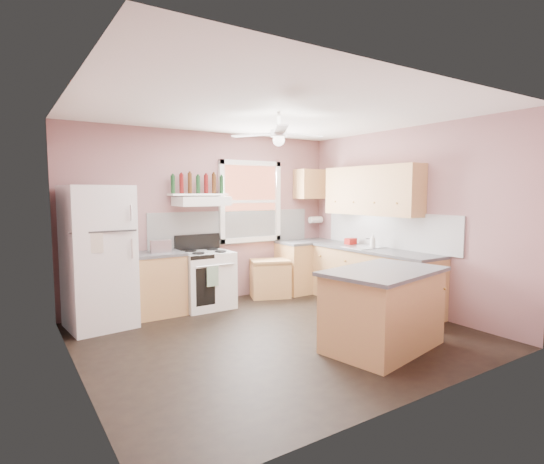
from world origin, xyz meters
TOP-DOWN VIEW (x-y plane):
  - floor at (0.00, 0.00)m, footprint 4.50×4.50m
  - ceiling at (0.00, 0.00)m, footprint 4.50×4.50m
  - wall_back at (0.00, 2.02)m, footprint 4.50×0.05m
  - wall_right at (2.27, 0.00)m, footprint 0.05×4.00m
  - wall_left at (-2.27, 0.00)m, footprint 0.05×4.00m
  - backsplash_back at (0.45, 1.99)m, footprint 2.90×0.03m
  - backsplash_right at (2.23, 0.30)m, footprint 0.03×2.60m
  - window_view at (0.75, 1.98)m, footprint 1.00×0.02m
  - window_frame at (0.75, 1.96)m, footprint 1.16×0.07m
  - refrigerator at (-1.77, 1.56)m, footprint 0.86×0.84m
  - base_cabinet_left at (-1.06, 1.70)m, footprint 0.90×0.60m
  - counter_left at (-1.06, 1.70)m, footprint 0.92×0.62m
  - toaster at (-0.91, 1.66)m, footprint 0.30×0.20m
  - stove at (-0.22, 1.65)m, footprint 0.75×0.64m
  - range_hood at (-0.23, 1.75)m, footprint 0.78×0.50m
  - bottle_shelf at (-0.23, 1.87)m, footprint 0.90×0.26m
  - cart at (0.95, 1.66)m, footprint 0.74×0.62m
  - base_cabinet_corner at (1.75, 1.70)m, footprint 1.00×0.60m
  - base_cabinet_right at (1.95, 0.30)m, footprint 0.60×2.20m
  - counter_corner at (1.75, 1.70)m, footprint 1.02×0.62m
  - counter_right at (1.94, 0.30)m, footprint 0.62×2.22m
  - sink at (1.94, 0.50)m, footprint 0.55×0.45m
  - faucet at (2.10, 0.50)m, footprint 0.03×0.03m
  - upper_cabinet_right at (2.08, 0.50)m, footprint 0.33×1.80m
  - upper_cabinet_corner at (1.95, 1.83)m, footprint 0.60×0.33m
  - paper_towel at (2.07, 1.86)m, footprint 0.26×0.12m
  - island at (0.75, -0.99)m, footprint 1.46×1.08m
  - island_top at (0.75, -0.99)m, footprint 1.55×1.17m
  - ceiling_fan_hub at (0.00, 0.00)m, footprint 0.20×0.20m
  - soap_bottle at (1.99, 0.36)m, footprint 0.10×0.10m
  - red_caddy at (2.04, 0.90)m, footprint 0.19×0.13m
  - wine_bottles at (-0.23, 1.87)m, footprint 0.86×0.06m

SIDE VIEW (x-z plane):
  - floor at x=0.00m, z-range 0.00..0.00m
  - cart at x=0.95m, z-range 0.00..0.63m
  - base_cabinet_left at x=-1.06m, z-range 0.00..0.86m
  - stove at x=-0.22m, z-range 0.00..0.86m
  - base_cabinet_corner at x=1.75m, z-range 0.00..0.86m
  - base_cabinet_right at x=1.95m, z-range 0.00..0.86m
  - island at x=0.75m, z-range 0.00..0.86m
  - counter_left at x=-1.06m, z-range 0.86..0.90m
  - counter_corner at x=1.75m, z-range 0.86..0.90m
  - counter_right at x=1.94m, z-range 0.86..0.90m
  - island_top at x=0.75m, z-range 0.86..0.90m
  - sink at x=1.94m, z-range 0.88..0.91m
  - refrigerator at x=-1.77m, z-range 0.00..1.85m
  - red_caddy at x=2.04m, z-range 0.90..1.00m
  - faucet at x=2.10m, z-range 0.90..1.04m
  - toaster at x=-0.91m, z-range 0.90..1.08m
  - soap_bottle at x=1.99m, z-range 0.90..1.13m
  - backsplash_back at x=0.45m, z-range 0.90..1.45m
  - backsplash_right at x=2.23m, z-range 0.90..1.45m
  - paper_towel at x=2.07m, z-range 1.19..1.31m
  - wall_back at x=0.00m, z-range 0.00..2.70m
  - wall_right at x=2.27m, z-range 0.00..2.70m
  - wall_left at x=-2.27m, z-range 0.00..2.70m
  - window_view at x=0.75m, z-range 1.00..2.20m
  - window_frame at x=0.75m, z-range 0.92..2.28m
  - range_hood at x=-0.23m, z-range 1.55..1.69m
  - bottle_shelf at x=-0.23m, z-range 1.71..1.73m
  - upper_cabinet_right at x=2.08m, z-range 1.40..2.16m
  - wine_bottles at x=-0.23m, z-range 1.72..2.03m
  - upper_cabinet_corner at x=1.95m, z-range 1.64..2.16m
  - ceiling_fan_hub at x=0.00m, z-range 2.41..2.49m
  - ceiling at x=0.00m, z-range 2.70..2.70m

